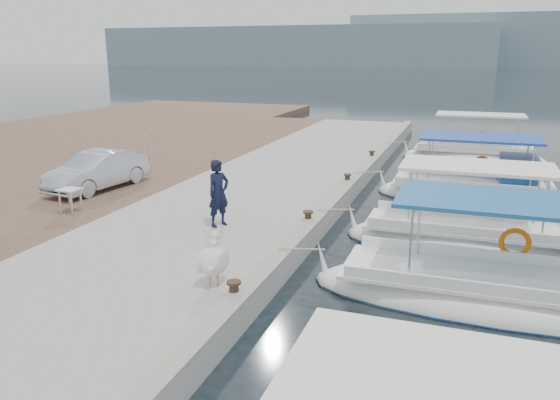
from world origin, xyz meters
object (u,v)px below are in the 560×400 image
Objects in this scene: fishing_caique_c at (464,242)px; fishing_caique_e at (473,158)px; fisherman at (219,193)px; parked_car at (98,170)px; fishing_caique_b at (498,299)px; pelican at (214,260)px; fishing_caique_d at (474,193)px.

fishing_caique_e is (0.16, 12.77, -0.00)m from fishing_caique_c.
fisherman is 0.46× the size of parked_car.
fishing_caique_b is 7.27m from fisherman.
pelican is 0.73× the size of fisherman.
fishing_caique_b is 8.72m from fishing_caique_d.
fisherman is (-6.42, -14.64, 1.27)m from fishing_caique_e.
fishing_caique_c is at bearing -46.59° from fisherman.
fishing_caique_c reaches higher than parked_car.
parked_car is at bearing -158.52° from fishing_caique_d.
fishing_caique_c is 3.51× the size of fisherman.
fishing_caique_b is at bearing -86.65° from fishing_caique_d.
fishing_caique_e is at bearing 90.44° from fishing_caique_d.
fishing_caique_e is 5.06× the size of pelican.
fishing_caique_e is at bearing 75.01° from pelican.
fishing_caique_b is 5.86m from pelican.
parked_car is (-5.66, 2.41, -0.26)m from fisherman.
fishing_caique_d is at bearing 93.35° from fishing_caique_b.
parked_car is at bearing 162.74° from fishing_caique_b.
fisherman reaches higher than pelican.
parked_car is (-11.92, 0.53, 1.01)m from fishing_caique_c.
fishing_caique_b is at bearing -75.53° from fisherman.
fishing_caique_e is (-0.57, 16.17, 0.00)m from fishing_caique_b.
fisherman is at bearing -163.34° from fishing_caique_c.
fishing_caique_c is at bearing 4.59° from parked_car.
fishing_caique_e is at bearing 92.01° from fishing_caique_b.
fishing_caique_b is 16.18m from fishing_caique_e.
fishing_caique_b and fishing_caique_e have the same top height.
fishing_caique_d reaches higher than pelican.
fishing_caique_e is at bearing 3.07° from fisherman.
fishing_caique_b is 2.01× the size of parked_car.
fishing_caique_b is 13.28m from parked_car.
fisherman is (-1.56, 3.54, 0.38)m from pelican.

